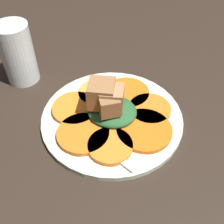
% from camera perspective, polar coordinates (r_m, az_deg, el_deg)
% --- Properties ---
extents(table_slab, '(1.20, 1.20, 0.02)m').
position_cam_1_polar(table_slab, '(0.53, 0.00, -2.34)').
color(table_slab, black).
rests_on(table_slab, ground).
extents(plate, '(0.26, 0.26, 0.01)m').
position_cam_1_polar(plate, '(0.52, 0.00, -1.22)').
color(plate, beige).
rests_on(plate, table_slab).
extents(carrot_slice_0, '(0.09, 0.09, 0.01)m').
position_cam_1_polar(carrot_slice_0, '(0.53, -7.51, 0.75)').
color(carrot_slice_0, orange).
rests_on(carrot_slice_0, plate).
extents(carrot_slice_1, '(0.09, 0.09, 0.01)m').
position_cam_1_polar(carrot_slice_1, '(0.48, -5.89, -4.34)').
color(carrot_slice_1, orange).
rests_on(carrot_slice_1, plate).
extents(carrot_slice_2, '(0.08, 0.08, 0.01)m').
position_cam_1_polar(carrot_slice_2, '(0.46, -0.37, -6.88)').
color(carrot_slice_2, orange).
rests_on(carrot_slice_2, plate).
extents(carrot_slice_3, '(0.10, 0.10, 0.01)m').
position_cam_1_polar(carrot_slice_3, '(0.49, 6.53, -3.66)').
color(carrot_slice_3, '#D76115').
rests_on(carrot_slice_3, plate).
extents(carrot_slice_4, '(0.08, 0.08, 0.01)m').
position_cam_1_polar(carrot_slice_4, '(0.52, 7.66, 0.61)').
color(carrot_slice_4, orange).
rests_on(carrot_slice_4, plate).
extents(carrot_slice_5, '(0.09, 0.09, 0.01)m').
position_cam_1_polar(carrot_slice_5, '(0.55, 3.06, 3.88)').
color(carrot_slice_5, orange).
rests_on(carrot_slice_5, plate).
extents(carrot_slice_6, '(0.07, 0.07, 0.01)m').
position_cam_1_polar(carrot_slice_6, '(0.55, -3.02, 3.88)').
color(carrot_slice_6, orange).
rests_on(carrot_slice_6, plate).
extents(center_pile, '(0.09, 0.08, 0.07)m').
position_cam_1_polar(center_pile, '(0.49, -0.61, 1.56)').
color(center_pile, '#235128').
rests_on(center_pile, plate).
extents(fork, '(0.17, 0.08, 0.00)m').
position_cam_1_polar(fork, '(0.48, -4.01, -5.49)').
color(fork, silver).
rests_on(fork, plate).
extents(water_glass, '(0.07, 0.07, 0.12)m').
position_cam_1_polar(water_glass, '(0.60, -18.63, 11.17)').
color(water_glass, silver).
rests_on(water_glass, table_slab).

